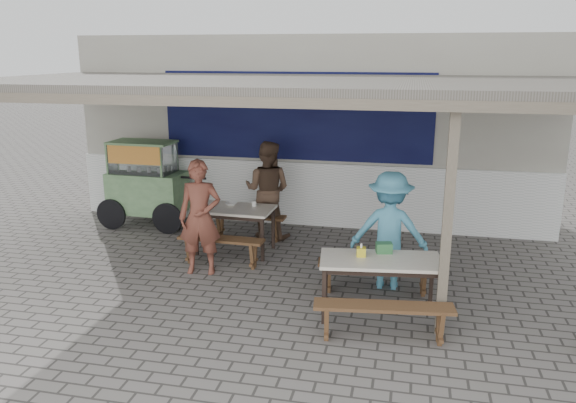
{
  "coord_description": "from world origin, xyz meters",
  "views": [
    {
      "loc": [
        1.91,
        -7.11,
        3.18
      ],
      "look_at": [
        0.13,
        0.9,
        1.0
      ],
      "focal_mm": 35.0,
      "sensor_mm": 36.0,
      "label": 1
    }
  ],
  "objects_px": {
    "table_left": "(235,213)",
    "patron_street_side": "(200,217)",
    "vendor_cart": "(146,181)",
    "patron_right_table": "(389,231)",
    "bench_left_wall": "(248,221)",
    "bench_right_street": "(383,314)",
    "condiment_bowl": "(231,204)",
    "table_right": "(381,265)",
    "donation_box": "(384,248)",
    "condiment_jar": "(254,204)",
    "tissue_box": "(361,252)",
    "bench_right_wall": "(376,270)",
    "patron_wall_side": "(267,190)",
    "bench_left_street": "(221,245)"
  },
  "relations": [
    {
      "from": "bench_right_street",
      "to": "condiment_jar",
      "type": "height_order",
      "value": "condiment_jar"
    },
    {
      "from": "patron_right_table",
      "to": "donation_box",
      "type": "bearing_deg",
      "value": 87.18
    },
    {
      "from": "donation_box",
      "to": "condiment_jar",
      "type": "height_order",
      "value": "donation_box"
    },
    {
      "from": "condiment_bowl",
      "to": "tissue_box",
      "type": "bearing_deg",
      "value": -40.05
    },
    {
      "from": "table_right",
      "to": "tissue_box",
      "type": "height_order",
      "value": "tissue_box"
    },
    {
      "from": "table_left",
      "to": "tissue_box",
      "type": "distance_m",
      "value": 2.85
    },
    {
      "from": "table_left",
      "to": "condiment_jar",
      "type": "height_order",
      "value": "condiment_jar"
    },
    {
      "from": "vendor_cart",
      "to": "patron_right_table",
      "type": "distance_m",
      "value": 4.95
    },
    {
      "from": "bench_left_street",
      "to": "bench_left_wall",
      "type": "height_order",
      "value": "same"
    },
    {
      "from": "patron_street_side",
      "to": "bench_right_wall",
      "type": "bearing_deg",
      "value": -14.37
    },
    {
      "from": "bench_left_wall",
      "to": "donation_box",
      "type": "xyz_separation_m",
      "value": [
        2.45,
        -2.26,
        0.48
      ]
    },
    {
      "from": "patron_street_side",
      "to": "tissue_box",
      "type": "height_order",
      "value": "patron_street_side"
    },
    {
      "from": "table_right",
      "to": "bench_right_wall",
      "type": "bearing_deg",
      "value": 90.0
    },
    {
      "from": "bench_right_street",
      "to": "condiment_bowl",
      "type": "distance_m",
      "value": 3.76
    },
    {
      "from": "bench_right_wall",
      "to": "patron_wall_side",
      "type": "bearing_deg",
      "value": 127.72
    },
    {
      "from": "bench_left_street",
      "to": "condiment_bowl",
      "type": "xyz_separation_m",
      "value": [
        -0.08,
        0.8,
        0.44
      ]
    },
    {
      "from": "table_left",
      "to": "bench_left_wall",
      "type": "relative_size",
      "value": 0.94
    },
    {
      "from": "table_right",
      "to": "bench_right_wall",
      "type": "height_order",
      "value": "table_right"
    },
    {
      "from": "patron_street_side",
      "to": "donation_box",
      "type": "height_order",
      "value": "patron_street_side"
    },
    {
      "from": "table_left",
      "to": "condiment_bowl",
      "type": "bearing_deg",
      "value": 127.08
    },
    {
      "from": "table_right",
      "to": "bench_left_street",
      "type": "bearing_deg",
      "value": 147.04
    },
    {
      "from": "table_right",
      "to": "vendor_cart",
      "type": "height_order",
      "value": "vendor_cart"
    },
    {
      "from": "bench_right_street",
      "to": "patron_street_side",
      "type": "height_order",
      "value": "patron_street_side"
    },
    {
      "from": "patron_wall_side",
      "to": "table_left",
      "type": "bearing_deg",
      "value": 74.5
    },
    {
      "from": "bench_right_street",
      "to": "patron_right_table",
      "type": "xyz_separation_m",
      "value": [
        -0.02,
        1.59,
        0.48
      ]
    },
    {
      "from": "table_right",
      "to": "donation_box",
      "type": "distance_m",
      "value": 0.27
    },
    {
      "from": "bench_left_street",
      "to": "donation_box",
      "type": "xyz_separation_m",
      "value": [
        2.49,
        -0.96,
        0.48
      ]
    },
    {
      "from": "donation_box",
      "to": "condiment_jar",
      "type": "relative_size",
      "value": 2.36
    },
    {
      "from": "table_right",
      "to": "patron_street_side",
      "type": "distance_m",
      "value": 2.81
    },
    {
      "from": "bench_right_street",
      "to": "patron_right_table",
      "type": "relative_size",
      "value": 0.97
    },
    {
      "from": "vendor_cart",
      "to": "patron_street_side",
      "type": "height_order",
      "value": "patron_street_side"
    },
    {
      "from": "donation_box",
      "to": "vendor_cart",
      "type": "bearing_deg",
      "value": 149.82
    },
    {
      "from": "bench_left_street",
      "to": "condiment_bowl",
      "type": "bearing_deg",
      "value": 97.81
    },
    {
      "from": "table_right",
      "to": "bench_left_wall",
      "type": "bearing_deg",
      "value": 127.07
    },
    {
      "from": "donation_box",
      "to": "patron_right_table",
      "type": "bearing_deg",
      "value": 87.17
    },
    {
      "from": "patron_wall_side",
      "to": "condiment_jar",
      "type": "distance_m",
      "value": 0.69
    },
    {
      "from": "table_right",
      "to": "patron_right_table",
      "type": "distance_m",
      "value": 0.95
    },
    {
      "from": "vendor_cart",
      "to": "condiment_bowl",
      "type": "xyz_separation_m",
      "value": [
        1.95,
        -0.88,
        -0.1
      ]
    },
    {
      "from": "bench_right_wall",
      "to": "condiment_bowl",
      "type": "relative_size",
      "value": 8.12
    },
    {
      "from": "table_left",
      "to": "patron_street_side",
      "type": "bearing_deg",
      "value": -100.87
    },
    {
      "from": "patron_street_side",
      "to": "bench_left_street",
      "type": "bearing_deg",
      "value": 48.58
    },
    {
      "from": "condiment_jar",
      "to": "table_left",
      "type": "bearing_deg",
      "value": -147.8
    },
    {
      "from": "bench_left_wall",
      "to": "patron_right_table",
      "type": "distance_m",
      "value": 2.97
    },
    {
      "from": "table_right",
      "to": "table_left",
      "type": "bearing_deg",
      "value": 135.87
    },
    {
      "from": "bench_right_street",
      "to": "patron_wall_side",
      "type": "xyz_separation_m",
      "value": [
        -2.21,
        3.35,
        0.52
      ]
    },
    {
      "from": "patron_right_table",
      "to": "donation_box",
      "type": "relative_size",
      "value": 8.38
    },
    {
      "from": "table_left",
      "to": "patron_wall_side",
      "type": "xyz_separation_m",
      "value": [
        0.32,
        0.86,
        0.19
      ]
    },
    {
      "from": "patron_street_side",
      "to": "patron_wall_side",
      "type": "distance_m",
      "value": 1.91
    },
    {
      "from": "patron_street_side",
      "to": "bench_right_street",
      "type": "bearing_deg",
      "value": -38.62
    },
    {
      "from": "condiment_jar",
      "to": "patron_street_side",
      "type": "bearing_deg",
      "value": -113.42
    }
  ]
}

